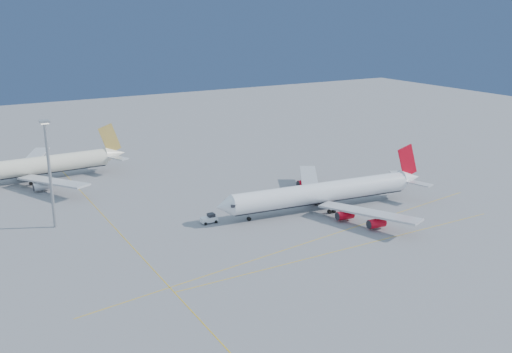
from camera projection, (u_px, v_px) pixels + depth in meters
name	position (u px, v px, depth m)	size (l,w,h in m)	color
ground	(303.00, 231.00, 142.16)	(500.00, 500.00, 0.00)	slate
taxiway_lines	(239.00, 234.00, 140.38)	(118.86, 140.00, 0.02)	gold
airliner_virgin	(326.00, 192.00, 157.17)	(64.37, 57.52, 15.88)	white
airliner_etihad	(30.00, 167.00, 182.16)	(62.87, 58.17, 16.43)	beige
pushback_tug	(209.00, 219.00, 147.73)	(4.28, 2.62, 2.41)	white
light_mast	(49.00, 165.00, 140.49)	(2.38, 2.38, 27.55)	gray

